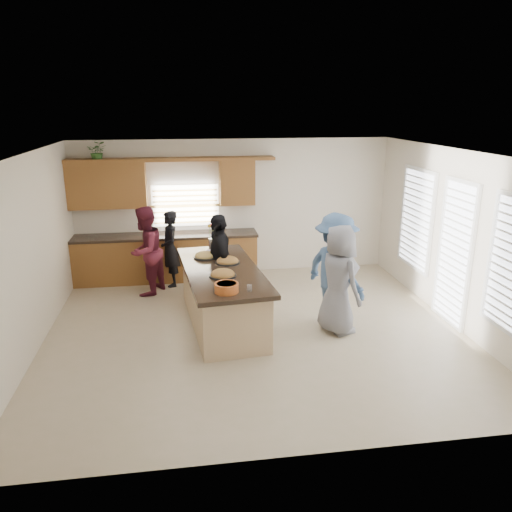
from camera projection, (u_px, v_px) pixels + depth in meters
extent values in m
plane|color=#C1AC90|center=(255.00, 330.00, 7.97)|extent=(6.50, 6.50, 0.00)
cube|color=silver|center=(234.00, 207.00, 10.40)|extent=(6.50, 0.02, 2.80)
cube|color=silver|center=(301.00, 332.00, 4.72)|extent=(6.50, 0.02, 2.80)
cube|color=silver|center=(29.00, 256.00, 7.10)|extent=(0.02, 6.00, 2.80)
cube|color=silver|center=(454.00, 238.00, 8.02)|extent=(0.02, 6.00, 2.80)
cube|color=white|center=(255.00, 153.00, 7.15)|extent=(6.50, 6.00, 0.02)
cube|color=brown|center=(167.00, 258.00, 10.18)|extent=(3.65, 0.62, 0.90)
cube|color=black|center=(166.00, 236.00, 10.04)|extent=(3.70, 0.65, 0.05)
cube|color=brown|center=(107.00, 185.00, 9.71)|extent=(1.50, 0.36, 0.90)
cube|color=brown|center=(237.00, 182.00, 10.07)|extent=(0.70, 0.36, 0.90)
cube|color=brown|center=(172.00, 159.00, 9.75)|extent=(4.05, 0.40, 0.06)
cube|color=olive|center=(185.00, 206.00, 10.19)|extent=(1.35, 0.08, 0.85)
cube|color=white|center=(416.00, 219.00, 9.24)|extent=(0.06, 1.10, 1.75)
cube|color=white|center=(454.00, 253.00, 7.99)|extent=(0.06, 0.85, 2.25)
cube|color=tan|center=(223.00, 298.00, 8.10)|extent=(1.24, 2.59, 0.88)
cube|color=black|center=(222.00, 271.00, 7.96)|extent=(1.41, 2.80, 0.07)
cube|color=black|center=(223.00, 321.00, 8.22)|extent=(1.15, 2.50, 0.08)
cylinder|color=black|center=(223.00, 276.00, 7.60)|extent=(0.42, 0.42, 0.02)
ellipsoid|color=#B17537|center=(223.00, 274.00, 7.59)|extent=(0.37, 0.37, 0.17)
cylinder|color=black|center=(228.00, 262.00, 8.24)|extent=(0.40, 0.40, 0.02)
ellipsoid|color=#B17537|center=(228.00, 261.00, 8.23)|extent=(0.36, 0.36, 0.16)
cylinder|color=black|center=(205.00, 257.00, 8.53)|extent=(0.39, 0.39, 0.02)
ellipsoid|color=tan|center=(205.00, 256.00, 8.52)|extent=(0.35, 0.35, 0.16)
cylinder|color=#C65C24|center=(227.00, 288.00, 6.95)|extent=(0.34, 0.34, 0.13)
cylinder|color=beige|center=(227.00, 285.00, 6.93)|extent=(0.28, 0.28, 0.04)
cylinder|color=white|center=(249.00, 288.00, 6.99)|extent=(0.08, 0.08, 0.09)
cylinder|color=#B18FD0|center=(211.00, 252.00, 8.76)|extent=(0.20, 0.20, 0.05)
cylinder|color=silver|center=(212.00, 243.00, 9.10)|extent=(0.12, 0.12, 0.17)
imported|color=#356629|center=(97.00, 152.00, 9.50)|extent=(0.37, 0.32, 0.39)
imported|color=black|center=(170.00, 249.00, 9.76)|extent=(0.47, 0.61, 1.50)
imported|color=maroon|center=(146.00, 251.00, 9.29)|extent=(0.94, 1.02, 1.68)
imported|color=black|center=(219.00, 263.00, 8.57)|extent=(0.55, 1.05, 1.71)
imported|color=#3A5780|center=(335.00, 270.00, 7.97)|extent=(1.14, 1.37, 1.85)
imported|color=slate|center=(339.00, 280.00, 7.71)|extent=(0.80, 0.98, 1.73)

